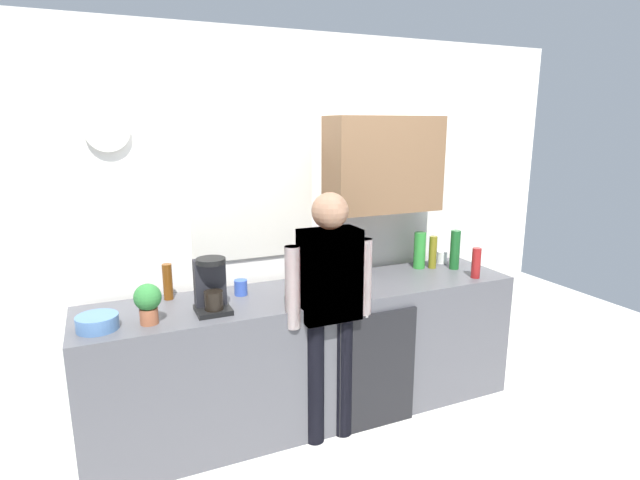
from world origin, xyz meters
TOP-DOWN VIEW (x-y plane):
  - ground_plane at (0.00, 0.00)m, footprint 8.00×8.00m
  - kitchen_counter at (0.00, 0.30)m, footprint 2.93×0.64m
  - dishwasher_panel at (0.33, -0.03)m, footprint 0.56×0.02m
  - back_wall_assembly at (0.08, 0.70)m, footprint 4.53×0.42m
  - coffee_maker at (-0.68, 0.20)m, footprint 0.20×0.20m
  - bottle_green_wine at (1.21, 0.34)m, footprint 0.07×0.07m
  - bottle_olive_oil at (1.07, 0.43)m, footprint 0.06×0.06m
  - bottle_dark_sauce at (0.48, 0.46)m, footprint 0.06×0.06m
  - bottle_red_vinegar at (1.20, 0.09)m, footprint 0.06×0.06m
  - bottle_clear_soda at (0.98, 0.47)m, footprint 0.09×0.09m
  - bottle_amber_beer at (-0.88, 0.52)m, footprint 0.06×0.06m
  - cup_terracotta_mug at (0.18, 0.23)m, footprint 0.08×0.08m
  - cup_white_mug at (1.22, 0.51)m, footprint 0.08×0.08m
  - cup_blue_mug at (-0.44, 0.41)m, footprint 0.08×0.08m
  - mixing_bowl at (-1.30, 0.17)m, footprint 0.22×0.22m
  - potted_plant at (-1.04, 0.15)m, footprint 0.15×0.15m
  - dish_soap at (0.18, 0.40)m, footprint 0.06×0.06m
  - storage_canister at (-0.08, 0.19)m, footprint 0.14×0.14m
  - person_at_sink at (0.00, 0.00)m, footprint 0.57×0.22m
  - person_guest at (0.00, 0.00)m, footprint 0.57×0.22m

SIDE VIEW (x-z plane):
  - ground_plane at x=0.00m, z-range 0.00..0.00m
  - dishwasher_panel at x=0.33m, z-range 0.00..0.81m
  - kitchen_counter at x=0.00m, z-range 0.00..0.90m
  - mixing_bowl at x=-1.30m, z-range 0.90..0.98m
  - person_at_sink at x=0.00m, z-range 0.15..1.75m
  - person_guest at x=0.00m, z-range 0.15..1.75m
  - cup_terracotta_mug at x=0.18m, z-range 0.90..1.00m
  - cup_white_mug at x=1.22m, z-range 0.90..1.00m
  - cup_blue_mug at x=-0.44m, z-range 0.90..1.00m
  - dish_soap at x=0.18m, z-range 0.89..1.07m
  - storage_canister at x=-0.08m, z-range 0.90..1.07m
  - bottle_dark_sauce at x=0.48m, z-range 0.90..1.08m
  - bottle_red_vinegar at x=1.20m, z-range 0.90..1.12m
  - bottle_amber_beer at x=-0.88m, z-range 0.90..1.13m
  - bottle_olive_oil at x=1.07m, z-range 0.90..1.15m
  - potted_plant at x=-1.04m, z-range 0.92..1.15m
  - bottle_clear_soda at x=0.98m, z-range 0.90..1.18m
  - coffee_maker at x=-0.68m, z-range 0.89..1.22m
  - bottle_green_wine at x=1.21m, z-range 0.90..1.20m
  - back_wall_assembly at x=0.08m, z-range 0.06..2.66m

